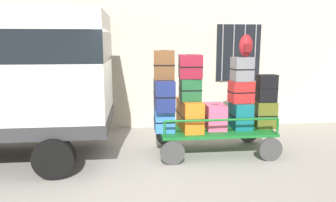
% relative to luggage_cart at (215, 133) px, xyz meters
% --- Properties ---
extents(ground_plane, '(40.00, 40.00, 0.00)m').
position_rel_luggage_cart_xyz_m(ground_plane, '(-1.05, -0.43, -0.42)').
color(ground_plane, gray).
extents(building_wall, '(12.00, 0.38, 5.00)m').
position_rel_luggage_cart_xyz_m(building_wall, '(-1.04, 2.31, 2.08)').
color(building_wall, '#BCB29E').
rests_on(building_wall, ground).
extents(luggage_cart, '(2.37, 1.25, 0.51)m').
position_rel_luggage_cart_xyz_m(luggage_cart, '(0.00, 0.00, 0.00)').
color(luggage_cart, '#146023').
rests_on(luggage_cart, ground).
extents(cart_railing, '(2.25, 1.12, 0.34)m').
position_rel_luggage_cart_xyz_m(cart_railing, '(-0.00, -0.00, 0.38)').
color(cart_railing, '#146023').
rests_on(cart_railing, luggage_cart).
extents(suitcase_left_bottom, '(0.40, 0.53, 0.44)m').
position_rel_luggage_cart_xyz_m(suitcase_left_bottom, '(-1.06, -0.02, 0.31)').
color(suitcase_left_bottom, '#3372C6').
rests_on(suitcase_left_bottom, luggage_cart).
extents(suitcase_left_middle, '(0.38, 0.80, 0.60)m').
position_rel_luggage_cart_xyz_m(suitcase_left_middle, '(-1.06, -0.01, 0.83)').
color(suitcase_left_middle, navy).
rests_on(suitcase_left_middle, suitcase_left_bottom).
extents(suitcase_left_top, '(0.43, 0.36, 0.58)m').
position_rel_luggage_cart_xyz_m(suitcase_left_top, '(-1.06, -0.02, 1.42)').
color(suitcase_left_top, brown).
rests_on(suitcase_left_top, suitcase_left_middle).
extents(suitcase_midleft_bottom, '(0.44, 0.95, 0.61)m').
position_rel_luggage_cart_xyz_m(suitcase_midleft_bottom, '(-0.53, 0.03, 0.40)').
color(suitcase_midleft_bottom, orange).
rests_on(suitcase_midleft_bottom, luggage_cart).
extents(suitcase_midleft_middle, '(0.42, 0.51, 0.45)m').
position_rel_luggage_cart_xyz_m(suitcase_midleft_middle, '(-0.53, 0.02, 0.93)').
color(suitcase_midleft_middle, '#194C28').
rests_on(suitcase_midleft_middle, suitcase_midleft_bottom).
extents(suitcase_midleft_top, '(0.49, 0.60, 0.47)m').
position_rel_luggage_cart_xyz_m(suitcase_midleft_top, '(-0.53, 0.04, 1.39)').
color(suitcase_midleft_top, maroon).
rests_on(suitcase_midleft_top, suitcase_midleft_middle).
extents(suitcase_center_bottom, '(0.42, 0.63, 0.51)m').
position_rel_luggage_cart_xyz_m(suitcase_center_bottom, '(0.00, 0.03, 0.35)').
color(suitcase_center_bottom, '#CC4C72').
rests_on(suitcase_center_bottom, luggage_cart).
extents(suitcase_midright_bottom, '(0.39, 0.56, 0.55)m').
position_rel_luggage_cart_xyz_m(suitcase_midright_bottom, '(0.53, -0.01, 0.37)').
color(suitcase_midright_bottom, '#0F5960').
rests_on(suitcase_midright_bottom, luggage_cart).
extents(suitcase_midright_middle, '(0.49, 0.41, 0.44)m').
position_rel_luggage_cart_xyz_m(suitcase_midright_middle, '(0.53, 0.01, 0.86)').
color(suitcase_midright_middle, '#B21E1E').
rests_on(suitcase_midright_middle, suitcase_midright_bottom).
extents(suitcase_midright_top, '(0.42, 0.38, 0.49)m').
position_rel_luggage_cart_xyz_m(suitcase_midright_top, '(0.53, 0.00, 1.33)').
color(suitcase_midright_top, slate).
rests_on(suitcase_midright_top, suitcase_midright_middle).
extents(suitcase_right_bottom, '(0.45, 0.42, 0.55)m').
position_rel_luggage_cart_xyz_m(suitcase_right_bottom, '(1.06, 0.00, 0.37)').
color(suitcase_right_bottom, '#4C5119').
rests_on(suitcase_right_bottom, luggage_cart).
extents(suitcase_right_middle, '(0.40, 0.26, 0.56)m').
position_rel_luggage_cart_xyz_m(suitcase_right_middle, '(1.06, -0.02, 0.93)').
color(suitcase_right_middle, black).
rests_on(suitcase_right_middle, suitcase_right_bottom).
extents(backpack, '(0.27, 0.22, 0.44)m').
position_rel_luggage_cart_xyz_m(backpack, '(0.57, -0.05, 1.79)').
color(backpack, maroon).
rests_on(backpack, suitcase_midright_top).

